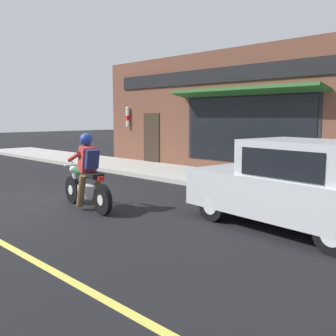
# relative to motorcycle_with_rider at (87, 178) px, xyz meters

# --- Properties ---
(ground_plane) EXTENTS (80.00, 80.00, 0.00)m
(ground_plane) POSITION_rel_motorcycle_with_rider_xyz_m (-0.45, 1.44, -0.68)
(ground_plane) COLOR black
(sidewalk_curb) EXTENTS (2.60, 22.00, 0.14)m
(sidewalk_curb) POSITION_rel_motorcycle_with_rider_xyz_m (4.88, 4.44, -0.61)
(sidewalk_curb) COLOR #ADAAA3
(sidewalk_curb) RESTS_ON ground
(storefront_building) EXTENTS (1.25, 11.25, 4.20)m
(storefront_building) POSITION_rel_motorcycle_with_rider_xyz_m (6.41, 1.51, 1.43)
(storefront_building) COLOR brown
(storefront_building) RESTS_ON ground
(motorcycle_with_rider) EXTENTS (0.62, 2.02, 1.62)m
(motorcycle_with_rider) POSITION_rel_motorcycle_with_rider_xyz_m (0.00, 0.00, 0.00)
(motorcycle_with_rider) COLOR black
(motorcycle_with_rider) RESTS_ON ground
(car_hatchback) EXTENTS (2.02, 3.93, 1.57)m
(car_hatchback) POSITION_rel_motorcycle_with_rider_xyz_m (1.72, -3.85, 0.09)
(car_hatchback) COLOR black
(car_hatchback) RESTS_ON ground
(trash_bin) EXTENTS (0.56, 0.56, 0.98)m
(trash_bin) POSITION_rel_motorcycle_with_rider_xyz_m (5.33, -0.44, -0.04)
(trash_bin) COLOR #514C47
(trash_bin) RESTS_ON sidewalk_curb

